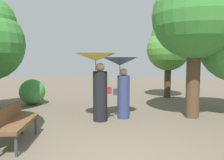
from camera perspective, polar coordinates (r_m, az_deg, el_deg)
The scene contains 7 objects.
ground_plane at distance 4.42m, azimuth 0.34°, elevation -19.35°, with size 40.00×40.00×0.00m, color brown.
person_left at distance 6.78m, azimuth -3.55°, elevation 1.36°, with size 1.22×1.22×2.02m.
person_right at distance 7.10m, azimuth 2.34°, elevation 1.09°, with size 1.09×1.09×1.90m.
park_bench at distance 5.44m, azimuth -23.02°, elevation -9.37°, with size 0.55×1.52×0.83m.
tree_near_right at distance 7.76m, azimuth 20.02°, elevation 16.63°, with size 2.64×2.64×5.07m.
tree_mid_right at distance 11.38m, azimuth 13.85°, elevation 8.42°, with size 2.05×2.05×3.78m.
bush_path_left at distance 9.92m, azimuth -19.24°, elevation -2.81°, with size 1.04×1.04×1.04m, color #428C3D.
Camera 1 is at (-0.06, -4.03, 1.83)m, focal length 36.72 mm.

